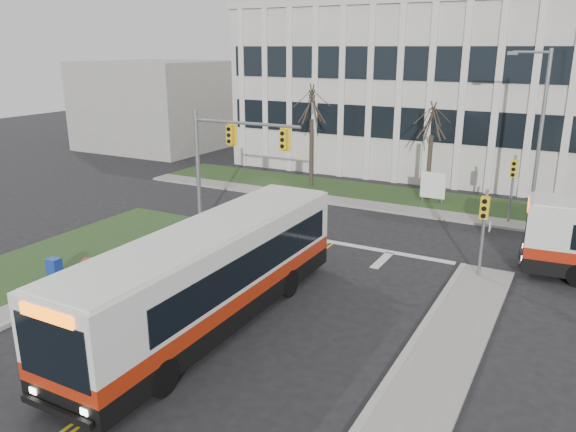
# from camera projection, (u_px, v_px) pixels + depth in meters

# --- Properties ---
(ground) EXTENTS (120.00, 120.00, 0.00)m
(ground) POSITION_uv_depth(u_px,v_px,m) (242.00, 307.00, 20.81)
(ground) COLOR black
(ground) RESTS_ON ground
(sidewalk_cross) EXTENTS (44.00, 1.60, 0.14)m
(sidewalk_cross) POSITION_uv_depth(u_px,v_px,m) (465.00, 218.00, 31.31)
(sidewalk_cross) COLOR #9E9B93
(sidewalk_cross) RESTS_ON ground
(building_lawn) EXTENTS (44.00, 5.00, 0.12)m
(building_lawn) POSITION_uv_depth(u_px,v_px,m) (475.00, 207.00, 33.67)
(building_lawn) COLOR #2A471E
(building_lawn) RESTS_ON ground
(office_building) EXTENTS (40.00, 16.00, 12.00)m
(office_building) POSITION_uv_depth(u_px,v_px,m) (514.00, 92.00, 42.05)
(office_building) COLOR silver
(office_building) RESTS_ON ground
(building_annex) EXTENTS (12.00, 12.00, 8.00)m
(building_annex) POSITION_uv_depth(u_px,v_px,m) (160.00, 104.00, 53.40)
(building_annex) COLOR #9E9B93
(building_annex) RESTS_ON ground
(mast_arm_signal) EXTENTS (6.11, 0.38, 6.20)m
(mast_arm_signal) POSITION_uv_depth(u_px,v_px,m) (224.00, 151.00, 28.17)
(mast_arm_signal) COLOR slate
(mast_arm_signal) RESTS_ON ground
(signal_pole_near) EXTENTS (0.34, 0.39, 3.80)m
(signal_pole_near) POSITION_uv_depth(u_px,v_px,m) (484.00, 221.00, 22.61)
(signal_pole_near) COLOR slate
(signal_pole_near) RESTS_ON ground
(signal_pole_far) EXTENTS (0.34, 0.39, 3.80)m
(signal_pole_far) POSITION_uv_depth(u_px,v_px,m) (513.00, 180.00, 29.77)
(signal_pole_far) COLOR slate
(signal_pole_far) RESTS_ON ground
(streetlight) EXTENTS (2.15, 0.25, 9.20)m
(streetlight) POSITION_uv_depth(u_px,v_px,m) (538.00, 128.00, 29.28)
(streetlight) COLOR slate
(streetlight) RESTS_ON ground
(directory_sign) EXTENTS (1.50, 0.12, 2.00)m
(directory_sign) POSITION_uv_depth(u_px,v_px,m) (433.00, 186.00, 34.06)
(directory_sign) COLOR slate
(directory_sign) RESTS_ON ground
(tree_left) EXTENTS (1.80, 1.80, 7.70)m
(tree_left) POSITION_uv_depth(u_px,v_px,m) (312.00, 106.00, 37.10)
(tree_left) COLOR #42352B
(tree_left) RESTS_ON ground
(tree_mid) EXTENTS (1.80, 1.80, 6.82)m
(tree_mid) POSITION_uv_depth(u_px,v_px,m) (432.00, 122.00, 33.81)
(tree_mid) COLOR #42352B
(tree_mid) RESTS_ON ground
(bus_main) EXTENTS (2.81, 12.91, 3.44)m
(bus_main) POSITION_uv_depth(u_px,v_px,m) (211.00, 278.00, 19.10)
(bus_main) COLOR silver
(bus_main) RESTS_ON ground
(newspaper_box_blue) EXTENTS (0.53, 0.48, 0.95)m
(newspaper_box_blue) POSITION_uv_depth(u_px,v_px,m) (55.00, 269.00, 23.08)
(newspaper_box_blue) COLOR navy
(newspaper_box_blue) RESTS_ON ground
(newspaper_box_red) EXTENTS (0.64, 0.61, 0.95)m
(newspaper_box_red) POSITION_uv_depth(u_px,v_px,m) (90.00, 270.00, 22.99)
(newspaper_box_red) COLOR #AF1816
(newspaper_box_red) RESTS_ON ground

